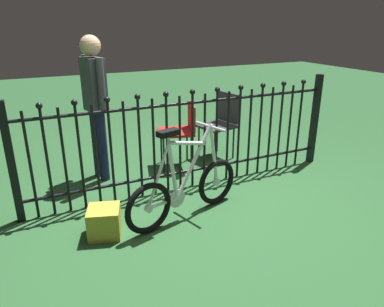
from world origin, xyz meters
TOP-DOWN VIEW (x-y plane):
  - ground_plane at (0.00, 0.00)m, footprint 20.00×20.00m
  - iron_fence at (-0.07, 0.56)m, footprint 3.60×0.07m
  - bicycle at (-0.34, -0.04)m, footprint 1.28×0.48m
  - chair_red at (0.15, 1.14)m, footprint 0.53×0.53m
  - chair_charcoal at (0.78, 1.24)m, footprint 0.49×0.49m
  - person_visitor at (-0.86, 1.23)m, footprint 0.24×0.47m
  - display_crate at (-1.10, -0.02)m, footprint 0.34×0.34m

SIDE VIEW (x-z plane):
  - ground_plane at x=0.00m, z-range 0.00..0.00m
  - display_crate at x=-1.10m, z-range 0.00..0.26m
  - bicycle at x=-0.34m, z-range -0.15..0.75m
  - chair_red at x=0.15m, z-range 0.11..0.91m
  - chair_charcoal at x=0.78m, z-range 0.09..0.96m
  - iron_fence at x=-0.07m, z-range 0.01..1.16m
  - person_visitor at x=-0.86m, z-range 0.16..1.79m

